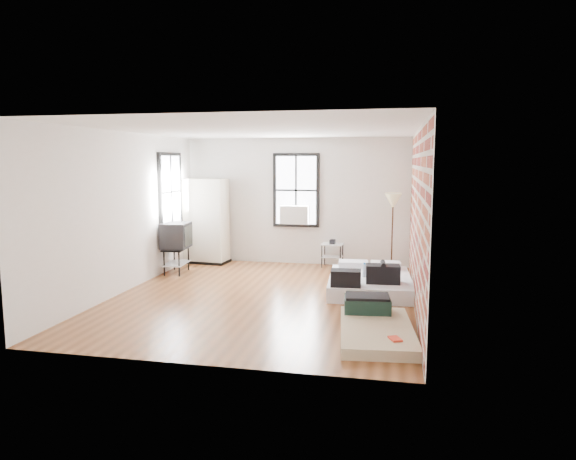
% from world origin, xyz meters
% --- Properties ---
extents(ground, '(6.00, 6.00, 0.00)m').
position_xyz_m(ground, '(0.00, 0.00, 0.00)').
color(ground, brown).
rests_on(ground, ground).
extents(room_shell, '(5.02, 6.02, 2.80)m').
position_xyz_m(room_shell, '(0.23, 0.36, 1.74)').
color(room_shell, silver).
rests_on(room_shell, ground).
extents(mattress_main, '(1.55, 2.02, 0.62)m').
position_xyz_m(mattress_main, '(1.75, 0.79, 0.17)').
color(mattress_main, white).
rests_on(mattress_main, ground).
extents(mattress_bare, '(1.11, 1.86, 0.38)m').
position_xyz_m(mattress_bare, '(1.91, -1.46, 0.12)').
color(mattress_bare, beige).
rests_on(mattress_bare, ground).
extents(wardrobe, '(1.01, 0.64, 1.90)m').
position_xyz_m(wardrobe, '(-2.00, 2.65, 0.95)').
color(wardrobe, black).
rests_on(wardrobe, ground).
extents(side_table, '(0.48, 0.40, 0.60)m').
position_xyz_m(side_table, '(0.85, 2.72, 0.40)').
color(side_table, black).
rests_on(side_table, ground).
extents(floor_lamp, '(0.35, 0.35, 1.63)m').
position_xyz_m(floor_lamp, '(2.12, 2.65, 1.39)').
color(floor_lamp, '#321E10').
rests_on(floor_lamp, ground).
extents(tv_stand, '(0.57, 0.78, 1.04)m').
position_xyz_m(tv_stand, '(-2.21, 1.47, 0.75)').
color(tv_stand, black).
rests_on(tv_stand, ground).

